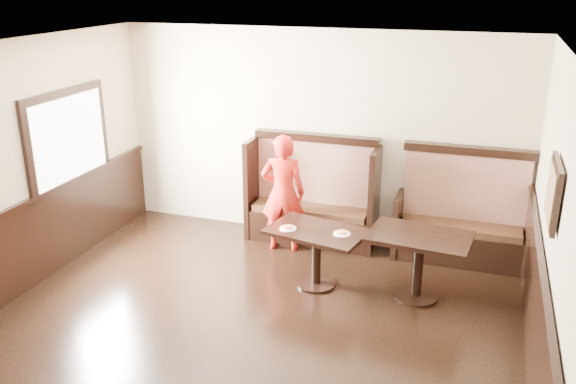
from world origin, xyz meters
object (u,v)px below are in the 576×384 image
at_px(table_neighbor, 419,251).
at_px(table_main, 317,243).
at_px(child, 283,193).
at_px(booth_main, 313,203).
at_px(booth_neighbor, 462,224).

bearing_deg(table_neighbor, table_main, -170.28).
height_order(table_main, child, child).
bearing_deg(child, table_main, 119.09).
bearing_deg(booth_main, table_main, -71.91).
distance_m(table_main, child, 1.10).
bearing_deg(table_main, child, 141.59).
xyz_separation_m(booth_main, child, (-0.28, -0.42, 0.25)).
distance_m(booth_main, table_neighbor, 1.94).
bearing_deg(child, booth_main, -134.34).
distance_m(booth_main, child, 0.56).
bearing_deg(table_main, table_neighbor, 15.80).
relative_size(table_neighbor, child, 0.74).
xyz_separation_m(booth_main, booth_neighbor, (1.95, -0.00, -0.05)).
bearing_deg(table_neighbor, booth_neighbor, 76.96).
distance_m(table_main, table_neighbor, 1.15).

